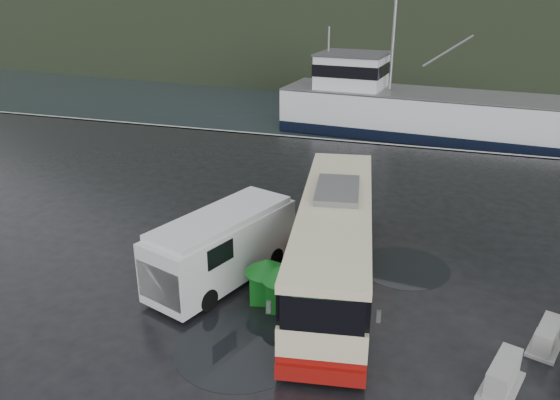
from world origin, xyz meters
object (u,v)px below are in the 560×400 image
(waste_bin_right, at_px, (285,307))
(fishing_trawler, at_px, (427,118))
(white_van, at_px, (224,279))
(jersey_barrier_b, at_px, (545,347))
(waste_bin_left, at_px, (267,299))
(dome_tent, at_px, (319,317))
(jersey_barrier_c, at_px, (500,388))
(coach_bus, at_px, (333,280))

(waste_bin_right, relative_size, fishing_trawler, 0.06)
(white_van, xyz_separation_m, jersey_barrier_b, (10.61, -0.82, 0.00))
(waste_bin_left, xyz_separation_m, dome_tent, (1.93, -0.56, 0.00))
(white_van, bearing_deg, waste_bin_left, -3.22)
(waste_bin_left, xyz_separation_m, jersey_barrier_c, (7.34, -2.27, 0.00))
(coach_bus, bearing_deg, jersey_barrier_c, -46.19)
(coach_bus, xyz_separation_m, white_van, (-3.78, -1.12, 0.00))
(coach_bus, bearing_deg, jersey_barrier_b, -24.82)
(coach_bus, height_order, dome_tent, coach_bus)
(coach_bus, distance_m, jersey_barrier_c, 6.89)
(dome_tent, height_order, fishing_trawler, fishing_trawler)
(jersey_barrier_c, bearing_deg, white_van, 161.79)
(white_van, distance_m, waste_bin_right, 2.87)
(waste_bin_left, bearing_deg, dome_tent, -16.10)
(waste_bin_left, distance_m, jersey_barrier_b, 8.68)
(waste_bin_left, xyz_separation_m, jersey_barrier_b, (8.68, -0.04, 0.00))
(dome_tent, xyz_separation_m, jersey_barrier_b, (6.75, 0.52, 0.00))
(jersey_barrier_c, height_order, fishing_trawler, fishing_trawler)
(jersey_barrier_b, xyz_separation_m, jersey_barrier_c, (-1.34, -2.23, 0.00))
(waste_bin_left, distance_m, fishing_trawler, 28.94)
(coach_bus, relative_size, jersey_barrier_b, 7.26)
(waste_bin_right, distance_m, fishing_trawler, 29.18)
(coach_bus, xyz_separation_m, jersey_barrier_b, (6.83, -1.94, 0.00))
(white_van, bearing_deg, waste_bin_right, -3.69)
(white_van, bearing_deg, dome_tent, -0.32)
(waste_bin_right, relative_size, dome_tent, 0.61)
(waste_bin_right, relative_size, jersey_barrier_b, 1.00)
(waste_bin_right, height_order, jersey_barrier_c, waste_bin_right)
(jersey_barrier_c, bearing_deg, dome_tent, 162.43)
(jersey_barrier_b, distance_m, fishing_trawler, 29.24)
(jersey_barrier_b, bearing_deg, waste_bin_left, 179.73)
(white_van, height_order, jersey_barrier_c, white_van)
(dome_tent, xyz_separation_m, fishing_trawler, (1.55, 29.29, 0.00))
(waste_bin_right, distance_m, dome_tent, 1.23)
(white_van, relative_size, waste_bin_left, 4.06)
(jersey_barrier_b, bearing_deg, dome_tent, -175.61)
(jersey_barrier_b, height_order, fishing_trawler, fishing_trawler)
(dome_tent, relative_size, jersey_barrier_b, 1.63)
(dome_tent, height_order, jersey_barrier_b, dome_tent)
(waste_bin_right, bearing_deg, coach_bus, 63.03)
(coach_bus, height_order, white_van, coach_bus)
(waste_bin_left, height_order, fishing_trawler, fishing_trawler)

